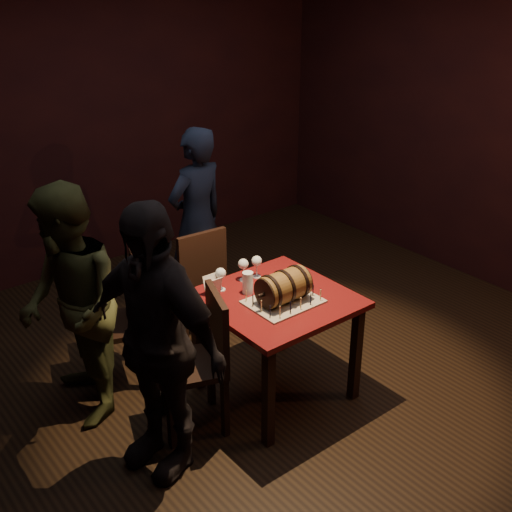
# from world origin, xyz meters

# --- Properties ---
(room_shell) EXTENTS (5.04, 5.04, 2.80)m
(room_shell) POSITION_xyz_m (0.00, 0.00, 1.40)
(room_shell) COLOR black
(room_shell) RESTS_ON ground
(pub_table) EXTENTS (0.90, 0.90, 0.75)m
(pub_table) POSITION_xyz_m (-0.12, -0.19, 0.64)
(pub_table) COLOR #4D0C0F
(pub_table) RESTS_ON ground
(cake_board) EXTENTS (0.45, 0.35, 0.01)m
(cake_board) POSITION_xyz_m (-0.13, -0.27, 0.76)
(cake_board) COLOR #A49684
(cake_board) RESTS_ON pub_table
(barrel_cake) EXTENTS (0.38, 0.22, 0.22)m
(barrel_cake) POSITION_xyz_m (-0.13, -0.27, 0.86)
(barrel_cake) COLOR brown
(barrel_cake) RESTS_ON cake_board
(birthday_candles) EXTENTS (0.40, 0.30, 0.09)m
(birthday_candles) POSITION_xyz_m (-0.13, -0.27, 0.80)
(birthday_candles) COLOR #F6DC93
(birthday_candles) RESTS_ON cake_board
(wine_glass_left) EXTENTS (0.07, 0.07, 0.16)m
(wine_glass_left) POSITION_xyz_m (-0.34, 0.11, 0.87)
(wine_glass_left) COLOR silver
(wine_glass_left) RESTS_ON pub_table
(wine_glass_mid) EXTENTS (0.07, 0.07, 0.16)m
(wine_glass_mid) POSITION_xyz_m (-0.14, 0.13, 0.87)
(wine_glass_mid) COLOR silver
(wine_glass_mid) RESTS_ON pub_table
(wine_glass_right) EXTENTS (0.07, 0.07, 0.16)m
(wine_glass_right) POSITION_xyz_m (-0.04, 0.11, 0.87)
(wine_glass_right) COLOR silver
(wine_glass_right) RESTS_ON pub_table
(pint_of_ale) EXTENTS (0.07, 0.07, 0.15)m
(pint_of_ale) POSITION_xyz_m (-0.23, -0.03, 0.82)
(pint_of_ale) COLOR silver
(pint_of_ale) RESTS_ON pub_table
(menu_card) EXTENTS (0.10, 0.05, 0.13)m
(menu_card) POSITION_xyz_m (-0.42, 0.09, 0.81)
(menu_card) COLOR white
(menu_card) RESTS_ON pub_table
(chair_back) EXTENTS (0.43, 0.43, 0.93)m
(chair_back) POSITION_xyz_m (-0.12, 0.74, 0.52)
(chair_back) COLOR black
(chair_back) RESTS_ON ground
(chair_left_rear) EXTENTS (0.51, 0.51, 0.93)m
(chair_left_rear) POSITION_xyz_m (-0.82, 0.57, 0.52)
(chair_left_rear) COLOR black
(chair_left_rear) RESTS_ON ground
(chair_left_front) EXTENTS (0.51, 0.51, 0.93)m
(chair_left_front) POSITION_xyz_m (-0.68, -0.15, 0.52)
(chair_left_front) COLOR black
(chair_left_front) RESTS_ON ground
(person_back) EXTENTS (0.62, 0.45, 1.56)m
(person_back) POSITION_xyz_m (0.19, 1.19, 0.78)
(person_back) COLOR #181E30
(person_back) RESTS_ON ground
(person_left_rear) EXTENTS (0.74, 0.87, 1.58)m
(person_left_rear) POSITION_xyz_m (-1.25, 0.45, 0.79)
(person_left_rear) COLOR #3E4221
(person_left_rear) RESTS_ON ground
(person_left_front) EXTENTS (0.64, 1.05, 1.66)m
(person_left_front) POSITION_xyz_m (-1.07, -0.27, 0.83)
(person_left_front) COLOR black
(person_left_front) RESTS_ON ground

